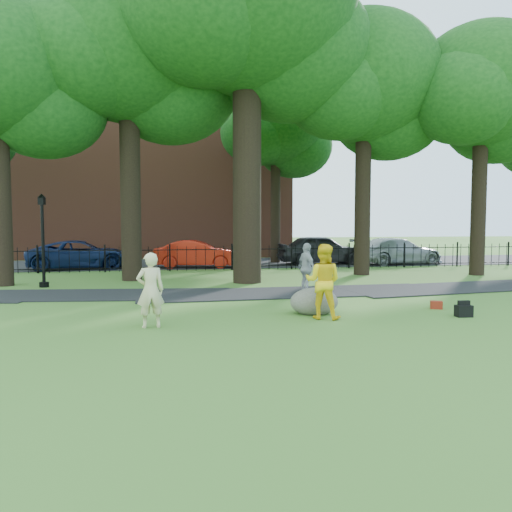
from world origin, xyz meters
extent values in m
plane|color=#3D6824|center=(0.00, 0.00, 0.00)|extent=(120.00, 120.00, 0.00)
cube|color=black|center=(1.00, 3.90, 0.00)|extent=(36.07, 3.85, 0.03)
cube|color=black|center=(0.00, 16.00, 0.00)|extent=(80.00, 7.00, 0.02)
cube|color=black|center=(0.00, 12.00, 1.02)|extent=(44.00, 0.04, 0.04)
cube|color=black|center=(0.00, 12.00, 0.18)|extent=(44.00, 0.04, 0.04)
cube|color=brown|center=(-4.00, 24.00, 6.00)|extent=(18.00, 8.00, 12.00)
cylinder|color=black|center=(0.00, 7.00, 5.25)|extent=(1.10, 1.10, 10.50)
ellipsoid|color=#0F3A11|center=(1.89, 8.05, 9.30)|extent=(6.72, 6.72, 5.71)
ellipsoid|color=#0F3A11|center=(-1.68, 6.16, 9.90)|extent=(6.30, 6.30, 5.36)
cylinder|color=black|center=(-9.00, 7.50, 3.85)|extent=(0.60, 0.60, 7.70)
ellipsoid|color=#0F3A11|center=(-7.65, 8.25, 6.82)|extent=(4.80, 4.80, 4.08)
cylinder|color=black|center=(-4.50, 8.50, 4.55)|extent=(0.80, 0.80, 9.10)
ellipsoid|color=#0F3A11|center=(-4.50, 8.50, 9.36)|extent=(7.20, 7.20, 6.12)
ellipsoid|color=#0F3A11|center=(-2.88, 9.40, 8.06)|extent=(5.76, 5.76, 4.90)
ellipsoid|color=#0F3A11|center=(-5.94, 7.78, 8.58)|extent=(5.40, 5.40, 4.59)
cylinder|color=black|center=(5.50, 9.00, 4.20)|extent=(0.70, 0.70, 8.40)
ellipsoid|color=#0F3A11|center=(5.50, 9.00, 8.64)|extent=(6.60, 6.60, 5.61)
ellipsoid|color=#0F3A11|center=(6.98, 9.82, 7.44)|extent=(5.28, 5.28, 4.49)
ellipsoid|color=#0F3A11|center=(4.18, 8.34, 7.92)|extent=(4.95, 4.95, 4.21)
cylinder|color=black|center=(10.50, 8.00, 4.02)|extent=(0.64, 0.64, 8.05)
ellipsoid|color=#0F3A11|center=(10.50, 8.00, 8.28)|extent=(6.20, 6.20, 5.27)
ellipsoid|color=#0F3A11|center=(11.89, 8.78, 7.13)|extent=(4.96, 4.96, 4.22)
ellipsoid|color=#0F3A11|center=(9.26, 7.38, 7.59)|extent=(4.65, 4.65, 3.95)
imported|color=beige|center=(-3.37, -0.84, 0.85)|extent=(0.68, 0.51, 1.70)
imported|color=yellow|center=(0.76, -0.48, 0.92)|extent=(1.12, 1.03, 1.84)
imported|color=#A6A5AA|center=(1.51, 3.75, 0.84)|extent=(0.65, 1.05, 1.67)
ellipsoid|color=#666255|center=(0.73, 0.19, 0.37)|extent=(1.52, 1.36, 0.73)
cylinder|color=black|center=(-7.48, 6.84, 1.49)|extent=(0.11, 0.11, 2.98)
cylinder|color=black|center=(-7.48, 6.84, 0.09)|extent=(0.34, 0.34, 0.19)
cube|color=black|center=(-7.48, 6.84, 3.12)|extent=(0.24, 0.24, 0.28)
cone|color=black|center=(-7.48, 6.84, 3.31)|extent=(0.30, 0.30, 0.15)
cube|color=black|center=(4.31, -0.86, 0.15)|extent=(0.40, 0.25, 0.29)
cube|color=maroon|center=(4.23, 0.31, 0.11)|extent=(0.37, 0.31, 0.21)
imported|color=#B61C0E|center=(-1.63, 13.50, 0.71)|extent=(4.44, 2.02, 1.41)
imported|color=#0D1B45|center=(-7.37, 13.81, 0.72)|extent=(5.41, 3.02, 1.43)
imported|color=black|center=(5.31, 14.51, 0.82)|extent=(4.82, 1.94, 1.64)
imported|color=#92959A|center=(9.44, 13.74, 0.73)|extent=(5.28, 2.71, 1.47)
camera|label=1|loc=(-2.87, -12.17, 2.39)|focal=35.00mm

